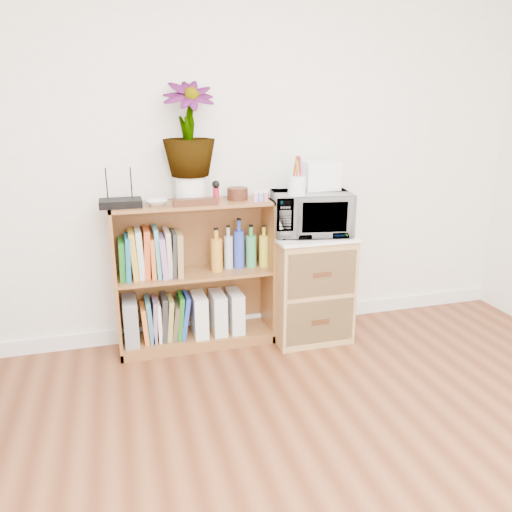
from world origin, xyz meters
name	(u,v)px	position (x,y,z in m)	size (l,w,h in m)	color
skirting_board	(243,322)	(0.00, 2.24, 0.05)	(4.00, 0.02, 0.10)	white
bookshelf	(195,276)	(-0.35, 2.10, 0.47)	(1.00, 0.30, 0.95)	brown
wicker_unit	(308,287)	(0.40, 2.02, 0.35)	(0.50, 0.45, 0.70)	#9E7542
microwave	(311,213)	(0.40, 2.02, 0.86)	(0.49, 0.33, 0.27)	white
pen_cup	(297,186)	(0.27, 1.94, 1.05)	(0.11, 0.11, 0.12)	white
small_appliance	(319,175)	(0.49, 2.11, 1.08)	(0.23, 0.19, 0.18)	white
router	(121,203)	(-0.77, 2.08, 0.97)	(0.24, 0.17, 0.04)	black
white_bowl	(156,203)	(-0.57, 2.07, 0.97)	(0.13, 0.13, 0.03)	silver
plant_pot	(191,189)	(-0.35, 2.12, 1.03)	(0.18, 0.18, 0.16)	silver
potted_plant	(189,129)	(-0.35, 2.12, 1.38)	(0.31, 0.31, 0.55)	#376628
trinket_box	(195,202)	(-0.35, 2.00, 0.97)	(0.26, 0.06, 0.04)	#3B1B10
kokeshi_doll	(216,195)	(-0.21, 2.06, 0.99)	(0.04, 0.04, 0.09)	maroon
wooden_bowl	(238,194)	(-0.06, 2.11, 0.99)	(0.13, 0.13, 0.08)	#361A0E
paint_jars	(261,197)	(0.06, 2.01, 0.98)	(0.11, 0.04, 0.06)	pink
file_box	(131,320)	(-0.77, 2.10, 0.22)	(0.09, 0.23, 0.29)	gray
magazine_holder_left	(199,314)	(-0.33, 2.09, 0.21)	(0.09, 0.22, 0.28)	silver
magazine_holder_mid	(218,313)	(-0.21, 2.09, 0.21)	(0.09, 0.22, 0.27)	silver
magazine_holder_right	(235,311)	(-0.09, 2.09, 0.21)	(0.09, 0.22, 0.27)	silver
cookbooks	(150,254)	(-0.62, 2.10, 0.64)	(0.38, 0.20, 0.31)	#1E6F1D
liquor_bottles	(246,247)	(-0.01, 2.10, 0.64)	(0.47, 0.07, 0.32)	orange
lower_books	(165,318)	(-0.56, 2.10, 0.20)	(0.31, 0.19, 0.29)	orange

